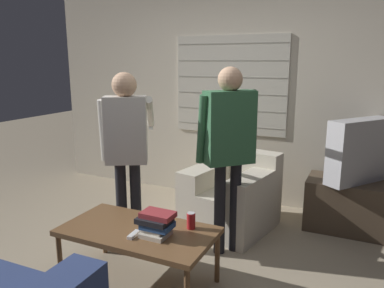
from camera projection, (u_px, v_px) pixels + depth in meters
ground_plane at (155, 279)px, 2.97m from camera, size 16.00×16.00×0.00m
wall_back at (239, 97)px, 4.49m from camera, size 5.20×0.08×2.55m
armchair_beige at (232, 196)px, 3.87m from camera, size 0.92×0.97×0.77m
coffee_table at (138, 234)px, 2.85m from camera, size 1.17×0.62×0.45m
tv_stand at (354, 206)px, 3.80m from camera, size 0.94×0.49×0.52m
tv at (360, 151)px, 3.67m from camera, size 0.60×0.72×0.63m
person_left_standing at (126, 139)px, 3.35m from camera, size 0.49×0.75×1.61m
person_right_standing at (228, 138)px, 3.21m from camera, size 0.50×0.83×1.66m
book_stack at (156, 223)px, 2.72m from camera, size 0.26×0.20×0.18m
soda_can at (191, 221)px, 2.83m from camera, size 0.07×0.07×0.13m
spare_remote at (134, 235)px, 2.72m from camera, size 0.05×0.13×0.02m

